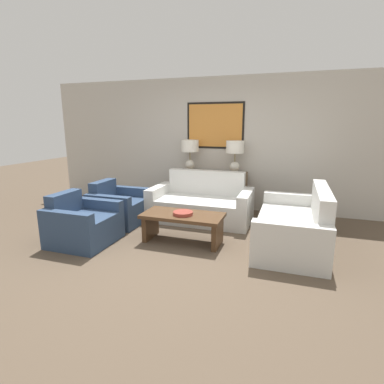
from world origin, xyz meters
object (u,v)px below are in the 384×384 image
at_px(coffee_table, 183,221).
at_px(table_lamp_left, 190,150).
at_px(couch_by_back_wall, 201,204).
at_px(armchair_near_back_wall, 119,208).
at_px(armchair_near_camera, 83,225).
at_px(table_lamp_right, 235,151).
at_px(console_table, 211,191).
at_px(couch_by_side, 295,227).
at_px(decorative_bowl, 183,213).

bearing_deg(coffee_table, table_lamp_left, 105.67).
bearing_deg(couch_by_back_wall, table_lamp_left, 123.26).
bearing_deg(armchair_near_back_wall, coffee_table, -19.15).
relative_size(couch_by_back_wall, armchair_near_back_wall, 2.09).
distance_m(couch_by_back_wall, coffee_table, 1.13).
distance_m(table_lamp_left, couch_by_back_wall, 1.26).
bearing_deg(coffee_table, armchair_near_camera, -160.85).
bearing_deg(table_lamp_left, couch_by_back_wall, -56.74).
bearing_deg(couch_by_back_wall, table_lamp_right, 56.74).
bearing_deg(table_lamp_right, console_table, 180.00).
xyz_separation_m(couch_by_side, armchair_near_camera, (-2.99, -0.88, -0.01)).
height_order(table_lamp_right, couch_by_side, table_lamp_right).
distance_m(table_lamp_left, table_lamp_right, 0.93).
bearing_deg(armchair_near_back_wall, table_lamp_right, 36.46).
bearing_deg(table_lamp_left, decorative_bowl, -74.11).
distance_m(table_lamp_left, decorative_bowl, 2.09).
distance_m(couch_by_side, armchair_near_camera, 3.11).
bearing_deg(armchair_near_back_wall, armchair_near_camera, -90.00).
xyz_separation_m(table_lamp_right, decorative_bowl, (-0.39, -1.87, -0.76)).
xyz_separation_m(console_table, coffee_table, (0.05, -1.83, -0.08)).
relative_size(coffee_table, decorative_bowl, 4.10).
xyz_separation_m(couch_by_side, decorative_bowl, (-1.56, -0.43, 0.18)).
bearing_deg(armchair_near_camera, coffee_table, 19.15).
bearing_deg(console_table, armchair_near_back_wall, -135.25).
bearing_deg(armchair_near_camera, couch_by_back_wall, 49.98).
relative_size(table_lamp_left, coffee_table, 0.52).
distance_m(table_lamp_left, couch_by_side, 2.71).
bearing_deg(console_table, decorative_bowl, -87.88).
height_order(table_lamp_right, couch_by_back_wall, table_lamp_right).
relative_size(couch_by_side, decorative_bowl, 6.23).
bearing_deg(couch_by_side, console_table, 138.53).
height_order(table_lamp_left, table_lamp_right, same).
bearing_deg(console_table, table_lamp_right, 0.00).
height_order(console_table, table_lamp_left, table_lamp_left).
relative_size(couch_by_back_wall, decorative_bowl, 6.23).
xyz_separation_m(console_table, couch_by_back_wall, (0.00, -0.71, -0.11)).
bearing_deg(table_lamp_left, table_lamp_right, 0.00).
bearing_deg(table_lamp_left, couch_by_side, -34.55).
distance_m(console_table, couch_by_back_wall, 0.72).
height_order(table_lamp_right, armchair_near_camera, table_lamp_right).
distance_m(couch_by_back_wall, armchair_near_camera, 2.11).
xyz_separation_m(table_lamp_right, couch_by_side, (1.17, -1.44, -0.93)).
distance_m(table_lamp_left, coffee_table, 2.10).
bearing_deg(console_table, table_lamp_left, 180.00).
xyz_separation_m(console_table, decorative_bowl, (0.07, -1.87, 0.06)).
bearing_deg(couch_by_back_wall, couch_by_side, -24.30).
xyz_separation_m(console_table, armchair_near_back_wall, (-1.36, -1.34, -0.13)).
height_order(coffee_table, armchair_near_back_wall, armchair_near_back_wall).
bearing_deg(couch_by_back_wall, decorative_bowl, -86.60).
relative_size(couch_by_back_wall, couch_by_side, 1.00).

